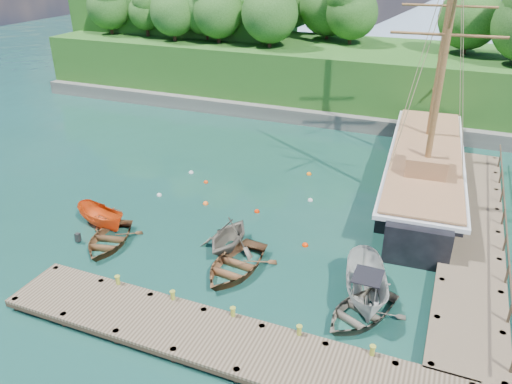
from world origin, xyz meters
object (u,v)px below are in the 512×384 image
at_px(motorboat_orange, 103,226).
at_px(rowboat_2, 235,271).
at_px(rowboat_0, 109,244).
at_px(rowboat_1, 229,249).
at_px(cabin_boat_white, 365,301).
at_px(rowboat_3, 359,317).
at_px(schooner, 423,172).

bearing_deg(motorboat_orange, rowboat_2, -81.36).
xyz_separation_m(rowboat_0, rowboat_1, (6.40, 2.15, 0.00)).
bearing_deg(rowboat_2, cabin_boat_white, 6.86).
relative_size(rowboat_0, rowboat_3, 0.99).
relative_size(rowboat_0, cabin_boat_white, 0.84).
height_order(rowboat_0, motorboat_orange, motorboat_orange).
distance_m(rowboat_0, rowboat_3, 14.27).
height_order(rowboat_0, schooner, schooner).
bearing_deg(rowboat_1, rowboat_0, -159.91).
bearing_deg(schooner, rowboat_0, -140.56).
bearing_deg(rowboat_0, motorboat_orange, 123.17).
distance_m(rowboat_2, schooner, 16.04).
xyz_separation_m(rowboat_1, rowboat_3, (7.85, -2.87, 0.00)).
bearing_deg(motorboat_orange, schooner, -37.33).
distance_m(rowboat_1, schooner, 15.22).
bearing_deg(schooner, motorboat_orange, -146.44).
xyz_separation_m(motorboat_orange, cabin_boat_white, (15.83, -0.98, 0.00)).
bearing_deg(rowboat_3, rowboat_2, -164.17).
bearing_deg(schooner, cabin_boat_white, -98.32).
height_order(rowboat_2, rowboat_3, rowboat_2).
distance_m(cabin_boat_white, schooner, 13.94).
distance_m(motorboat_orange, schooner, 21.32).
distance_m(rowboat_0, schooner, 21.09).
bearing_deg(rowboat_3, motorboat_orange, -162.55).
relative_size(rowboat_1, schooner, 0.14).
xyz_separation_m(rowboat_3, motorboat_orange, (-15.83, 2.24, 0.00)).
height_order(rowboat_0, rowboat_2, rowboat_2).
relative_size(rowboat_1, cabin_boat_white, 0.73).
relative_size(rowboat_1, motorboat_orange, 0.98).
bearing_deg(rowboat_0, rowboat_3, -16.11).
bearing_deg(motorboat_orange, rowboat_0, -118.15).
bearing_deg(rowboat_0, rowboat_1, 5.36).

